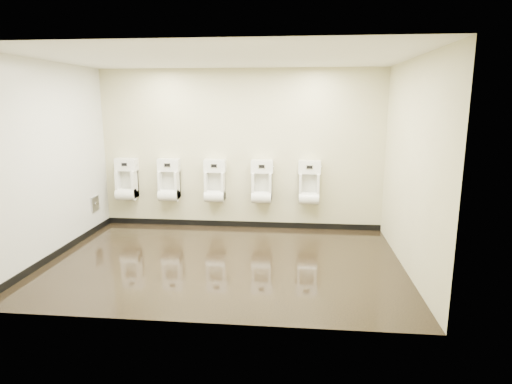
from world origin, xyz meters
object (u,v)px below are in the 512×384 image
urinal_1 (169,183)px  urinal_0 (127,182)px  access_panel (95,204)px  urinal_2 (215,184)px  urinal_4 (309,186)px  urinal_3 (262,185)px

urinal_1 → urinal_0: bearing=180.0°
access_panel → urinal_2: urinal_2 is taller
urinal_1 → urinal_4: same height
access_panel → urinal_3: urinal_3 is taller
urinal_0 → access_panel: bearing=-135.1°
urinal_0 → urinal_4: size_ratio=1.00×
urinal_1 → urinal_2: bearing=0.0°
urinal_1 → urinal_3: 1.67m
urinal_2 → access_panel: bearing=-168.4°
urinal_0 → urinal_3: 2.46m
urinal_1 → access_panel: bearing=-160.8°
urinal_2 → urinal_4: same height
access_panel → urinal_1: 1.31m
urinal_1 → urinal_4: bearing=0.0°
access_panel → urinal_1: bearing=19.2°
urinal_0 → urinal_1: bearing=0.0°
access_panel → urinal_4: bearing=6.5°
access_panel → urinal_4: 3.74m
urinal_4 → access_panel: bearing=-173.5°
access_panel → urinal_0: size_ratio=0.34×
urinal_1 → urinal_2: 0.84m
urinal_3 → urinal_2: bearing=180.0°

